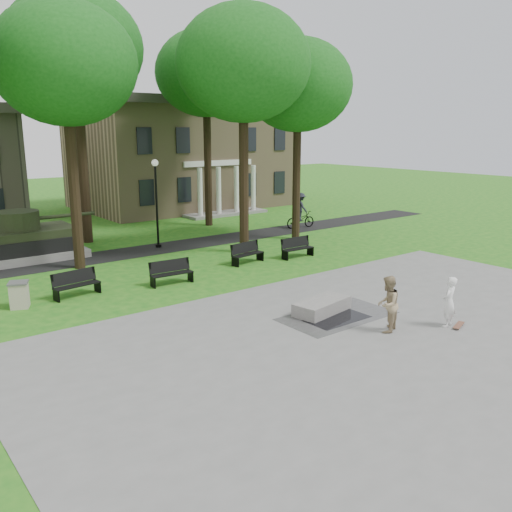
% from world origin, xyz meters
% --- Properties ---
extents(ground, '(120.00, 120.00, 0.00)m').
position_xyz_m(ground, '(0.00, 0.00, 0.00)').
color(ground, '#1B6317').
rests_on(ground, ground).
extents(plaza, '(22.00, 16.00, 0.02)m').
position_xyz_m(plaza, '(0.00, -5.00, 0.01)').
color(plaza, gray).
rests_on(plaza, ground).
extents(footpath, '(44.00, 2.60, 0.01)m').
position_xyz_m(footpath, '(0.00, 12.00, 0.01)').
color(footpath, black).
rests_on(footpath, ground).
extents(building_right, '(17.00, 12.00, 8.60)m').
position_xyz_m(building_right, '(10.00, 26.00, 4.34)').
color(building_right, '#9E8460').
rests_on(building_right, ground).
extents(tree_1, '(6.20, 6.20, 11.63)m').
position_xyz_m(tree_1, '(-4.50, 10.50, 8.95)').
color(tree_1, black).
rests_on(tree_1, ground).
extents(tree_2, '(6.60, 6.60, 12.16)m').
position_xyz_m(tree_2, '(3.50, 8.50, 9.32)').
color(tree_2, black).
rests_on(tree_2, ground).
extents(tree_3, '(6.00, 6.00, 11.19)m').
position_xyz_m(tree_3, '(8.00, 9.50, 8.60)').
color(tree_3, black).
rests_on(tree_3, ground).
extents(tree_4, '(7.20, 7.20, 13.50)m').
position_xyz_m(tree_4, '(-2.00, 16.00, 10.39)').
color(tree_4, black).
rests_on(tree_4, ground).
extents(tree_5, '(6.40, 6.40, 12.44)m').
position_xyz_m(tree_5, '(6.50, 16.50, 9.67)').
color(tree_5, black).
rests_on(tree_5, ground).
extents(lamp_mid, '(0.36, 0.36, 4.73)m').
position_xyz_m(lamp_mid, '(0.50, 12.30, 2.79)').
color(lamp_mid, black).
rests_on(lamp_mid, ground).
extents(lamp_right, '(0.36, 0.36, 4.73)m').
position_xyz_m(lamp_right, '(10.50, 12.30, 2.79)').
color(lamp_right, black).
rests_on(lamp_right, ground).
extents(tank_monument, '(7.45, 3.40, 2.40)m').
position_xyz_m(tank_monument, '(-6.46, 14.00, 0.86)').
color(tank_monument, gray).
rests_on(tank_monument, ground).
extents(puddle, '(2.20, 1.20, 0.00)m').
position_xyz_m(puddle, '(-0.15, -1.71, 0.02)').
color(puddle, black).
rests_on(puddle, plaza).
extents(concrete_block, '(2.34, 1.36, 0.45)m').
position_xyz_m(concrete_block, '(-0.10, -0.91, 0.24)').
color(concrete_block, gray).
rests_on(concrete_block, plaza).
extents(skateboard, '(0.80, 0.44, 0.07)m').
position_xyz_m(skateboard, '(2.40, -4.66, 0.06)').
color(skateboard, brown).
rests_on(skateboard, plaza).
extents(skateboarder, '(0.69, 0.54, 1.66)m').
position_xyz_m(skateboarder, '(2.16, -4.39, 0.85)').
color(skateboarder, white).
rests_on(skateboarder, plaza).
extents(friend_watching, '(1.08, 0.98, 1.81)m').
position_xyz_m(friend_watching, '(0.23, -3.47, 0.93)').
color(friend_watching, tan).
rests_on(friend_watching, plaza).
extents(cyclist, '(2.17, 1.26, 2.29)m').
position_xyz_m(cyclist, '(10.63, 11.97, 0.94)').
color(cyclist, black).
rests_on(cyclist, ground).
extents(park_bench_0, '(1.84, 0.76, 1.00)m').
position_xyz_m(park_bench_0, '(-6.18, 6.29, 0.52)').
color(park_bench_0, black).
rests_on(park_bench_0, ground).
extents(park_bench_1, '(1.83, 0.65, 1.00)m').
position_xyz_m(park_bench_1, '(-2.47, 5.56, 0.52)').
color(park_bench_1, black).
rests_on(park_bench_1, ground).
extents(park_bench_2, '(1.85, 0.79, 1.00)m').
position_xyz_m(park_bench_2, '(2.17, 6.50, 0.52)').
color(park_bench_2, black).
rests_on(park_bench_2, ground).
extents(park_bench_3, '(1.80, 0.53, 1.00)m').
position_xyz_m(park_bench_3, '(4.88, 5.95, 0.52)').
color(park_bench_3, black).
rests_on(park_bench_3, ground).
extents(trash_bin, '(0.87, 0.87, 0.96)m').
position_xyz_m(trash_bin, '(-8.28, 6.19, 0.49)').
color(trash_bin, '#B5AD95').
rests_on(trash_bin, ground).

